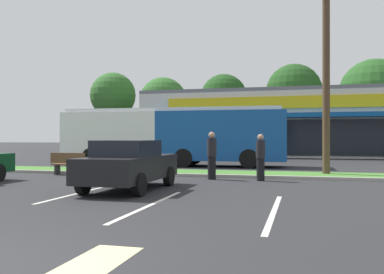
% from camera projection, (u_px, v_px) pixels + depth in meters
% --- Properties ---
extents(grass_median, '(56.00, 2.20, 0.12)m').
position_uv_depth(grass_median, '(208.00, 173.00, 18.35)').
color(grass_median, '#427A2D').
rests_on(grass_median, ground_plane).
extents(curb_lip, '(56.00, 0.24, 0.12)m').
position_uv_depth(curb_lip, '(201.00, 175.00, 17.17)').
color(curb_lip, '#99968C').
rests_on(curb_lip, ground_plane).
extents(parking_stripe_0, '(0.12, 4.80, 0.01)m').
position_uv_depth(parking_stripe_0, '(83.00, 192.00, 12.41)').
color(parking_stripe_0, silver).
rests_on(parking_stripe_0, ground_plane).
extents(parking_stripe_1, '(0.12, 4.80, 0.01)m').
position_uv_depth(parking_stripe_1, '(151.00, 205.00, 10.02)').
color(parking_stripe_1, silver).
rests_on(parking_stripe_1, ground_plane).
extents(parking_stripe_2, '(0.12, 4.80, 0.01)m').
position_uv_depth(parking_stripe_2, '(274.00, 211.00, 9.12)').
color(parking_stripe_2, silver).
rests_on(parking_stripe_2, ground_plane).
extents(lot_arrow, '(0.70, 1.60, 0.01)m').
position_uv_depth(lot_arrow, '(96.00, 262.00, 5.42)').
color(lot_arrow, beige).
rests_on(lot_arrow, ground_plane).
extents(storefront_building, '(26.79, 12.96, 5.64)m').
position_uv_depth(storefront_building, '(300.00, 124.00, 38.50)').
color(storefront_building, beige).
rests_on(storefront_building, ground_plane).
extents(tree_far_left, '(5.94, 5.94, 10.11)m').
position_uv_depth(tree_far_left, '(113.00, 95.00, 55.25)').
color(tree_far_left, '#473323').
rests_on(tree_far_left, ground_plane).
extents(tree_left, '(5.68, 5.68, 8.76)m').
position_uv_depth(tree_left, '(163.00, 101.00, 50.16)').
color(tree_left, '#473323').
rests_on(tree_left, ground_plane).
extents(tree_mid_left, '(5.62, 5.62, 9.35)m').
position_uv_depth(tree_mid_left, '(224.00, 97.00, 51.48)').
color(tree_mid_left, '#473323').
rests_on(tree_mid_left, ground_plane).
extents(tree_mid, '(6.25, 6.25, 9.88)m').
position_uv_depth(tree_mid, '(294.00, 92.00, 47.46)').
color(tree_mid, '#473323').
rests_on(tree_mid, ground_plane).
extents(tree_mid_right, '(7.42, 7.42, 10.06)m').
position_uv_depth(tree_mid_right, '(374.00, 94.00, 45.44)').
color(tree_mid_right, '#473323').
rests_on(tree_mid_right, ground_plane).
extents(utility_pole, '(3.16, 2.36, 10.52)m').
position_uv_depth(utility_pole, '(323.00, 40.00, 17.40)').
color(utility_pole, '#4C3826').
rests_on(utility_pole, ground_plane).
extents(city_bus, '(12.86, 2.93, 3.25)m').
position_uv_depth(city_bus, '(172.00, 135.00, 24.11)').
color(city_bus, '#144793').
rests_on(city_bus, ground_plane).
extents(bus_stop_bench, '(1.60, 0.45, 0.95)m').
position_uv_depth(bus_stop_bench, '(69.00, 163.00, 18.06)').
color(bus_stop_bench, brown).
rests_on(bus_stop_bench, ground_plane).
extents(car_3, '(1.90, 4.28, 1.52)m').
position_uv_depth(car_3, '(129.00, 164.00, 12.91)').
color(car_3, black).
rests_on(car_3, ground_plane).
extents(pedestrian_near_bench, '(0.37, 0.37, 1.82)m').
position_uv_depth(pedestrian_near_bench, '(212.00, 156.00, 16.16)').
color(pedestrian_near_bench, black).
rests_on(pedestrian_near_bench, ground_plane).
extents(pedestrian_by_pole, '(0.35, 0.35, 1.73)m').
position_uv_depth(pedestrian_by_pole, '(261.00, 157.00, 15.64)').
color(pedestrian_by_pole, black).
rests_on(pedestrian_by_pole, ground_plane).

